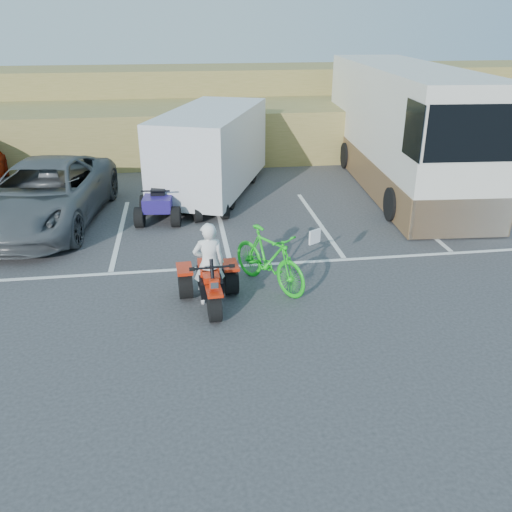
{
  "coord_description": "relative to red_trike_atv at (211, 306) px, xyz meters",
  "views": [
    {
      "loc": [
        -1.01,
        -8.8,
        5.26
      ],
      "look_at": [
        0.33,
        0.68,
        1.0
      ],
      "focal_mm": 38.0,
      "sensor_mm": 36.0,
      "label": 1
    }
  ],
  "objects": [
    {
      "name": "green_dirt_bike",
      "position": [
        1.27,
        0.67,
        0.64
      ],
      "size": [
        1.65,
        2.13,
        1.28
      ],
      "primitive_type": "imported",
      "rotation": [
        0.0,
        0.0,
        0.56
      ],
      "color": "#14BF19",
      "rests_on": "ground"
    },
    {
      "name": "red_trike_atv",
      "position": [
        0.0,
        0.0,
        0.0
      ],
      "size": [
        1.32,
        1.71,
        1.07
      ],
      "primitive_type": null,
      "rotation": [
        0.0,
        0.0,
        0.05
      ],
      "color": "red",
      "rests_on": "ground"
    },
    {
      "name": "cargo_trailer",
      "position": [
        0.55,
        7.46,
        1.43
      ],
      "size": [
        4.12,
        6.09,
        2.64
      ],
      "rotation": [
        0.0,
        0.0,
        -0.36
      ],
      "color": "silver",
      "rests_on": "ground"
    },
    {
      "name": "quad_atv_blue",
      "position": [
        -1.08,
        5.13,
        0.0
      ],
      "size": [
        1.35,
        1.73,
        1.06
      ],
      "primitive_type": null,
      "rotation": [
        0.0,
        0.0,
        -0.09
      ],
      "color": "navy",
      "rests_on": "ground"
    },
    {
      "name": "rider",
      "position": [
        -0.01,
        0.15,
        0.85
      ],
      "size": [
        0.64,
        0.44,
        1.69
      ],
      "primitive_type": "imported",
      "rotation": [
        0.0,
        0.0,
        3.2
      ],
      "color": "white",
      "rests_on": "ground"
    },
    {
      "name": "quad_atv_green",
      "position": [
        0.24,
        5.31,
        0.0
      ],
      "size": [
        1.2,
        1.46,
        0.84
      ],
      "primitive_type": null,
      "rotation": [
        0.0,
        0.0,
        0.2
      ],
      "color": "#135413",
      "rests_on": "ground"
    },
    {
      "name": "rv_motorhome",
      "position": [
        6.86,
        7.75,
        1.63
      ],
      "size": [
        3.4,
        10.64,
        3.76
      ],
      "rotation": [
        0.0,
        0.0,
        -0.07
      ],
      "color": "silver",
      "rests_on": "ground"
    },
    {
      "name": "grey_pickup",
      "position": [
        -4.14,
        5.28,
        0.84
      ],
      "size": [
        3.55,
        6.36,
        1.68
      ],
      "primitive_type": "imported",
      "rotation": [
        0.0,
        0.0,
        -0.13
      ],
      "color": "#4B4F53",
      "rests_on": "ground"
    },
    {
      "name": "grass_embankment",
      "position": [
        0.57,
        14.85,
        1.42
      ],
      "size": [
        40.0,
        8.5,
        3.1
      ],
      "color": "olive",
      "rests_on": "ground"
    },
    {
      "name": "parking_stripes",
      "position": [
        1.43,
        3.43,
        0.0
      ],
      "size": [
        28.0,
        5.16,
        0.01
      ],
      "color": "white",
      "rests_on": "ground"
    },
    {
      "name": "ground",
      "position": [
        0.57,
        -0.63,
        0.0
      ],
      "size": [
        100.0,
        100.0,
        0.0
      ],
      "primitive_type": "plane",
      "color": "#323234",
      "rests_on": "ground"
    }
  ]
}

